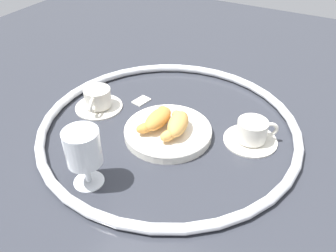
% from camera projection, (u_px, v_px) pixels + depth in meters
% --- Properties ---
extents(ground_plane, '(2.20, 2.20, 0.00)m').
position_uv_depth(ground_plane, '(169.00, 129.00, 0.93)').
color(ground_plane, '#2D3038').
extents(table_chrome_rim, '(0.68, 0.68, 0.02)m').
position_uv_depth(table_chrome_rim, '(169.00, 126.00, 0.92)').
color(table_chrome_rim, silver).
rests_on(table_chrome_rim, ground_plane).
extents(pastry_plate, '(0.23, 0.23, 0.02)m').
position_uv_depth(pastry_plate, '(168.00, 131.00, 0.90)').
color(pastry_plate, silver).
rests_on(pastry_plate, ground_plane).
extents(croissant_large, '(0.13, 0.08, 0.04)m').
position_uv_depth(croissant_large, '(177.00, 124.00, 0.88)').
color(croissant_large, '#D6994C').
rests_on(croissant_large, pastry_plate).
extents(croissant_small, '(0.14, 0.07, 0.04)m').
position_uv_depth(croissant_small, '(157.00, 119.00, 0.89)').
color(croissant_small, '#CC893D').
rests_on(croissant_small, pastry_plate).
extents(coffee_cup_near, '(0.14, 0.14, 0.06)m').
position_uv_depth(coffee_cup_near, '(98.00, 100.00, 1.00)').
color(coffee_cup_near, silver).
rests_on(coffee_cup_near, ground_plane).
extents(coffee_cup_far, '(0.14, 0.14, 0.06)m').
position_uv_depth(coffee_cup_far, '(252.00, 133.00, 0.87)').
color(coffee_cup_far, silver).
rests_on(coffee_cup_far, ground_plane).
extents(juice_glass_left, '(0.08, 0.08, 0.14)m').
position_uv_depth(juice_glass_left, '(83.00, 149.00, 0.72)').
color(juice_glass_left, white).
rests_on(juice_glass_left, ground_plane).
extents(sugar_packet, '(0.06, 0.04, 0.01)m').
position_uv_depth(sugar_packet, '(141.00, 100.00, 1.04)').
color(sugar_packet, white).
rests_on(sugar_packet, ground_plane).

